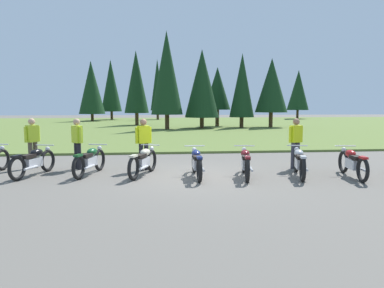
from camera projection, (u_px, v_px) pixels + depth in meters
The scene contains 14 objects.
ground_plane at pixel (194, 176), 10.33m from camera, with size 140.00×140.00×0.00m, color #605B54.
grass_moorland at pixel (167, 125), 36.88m from camera, with size 80.00×44.00×0.10m, color #5B7033.
forest_treeline at pixel (181, 86), 40.51m from camera, with size 33.38×25.23×8.80m.
motorcycle_black at pixel (34, 161), 10.37m from camera, with size 0.85×2.03×0.88m.
motorcycle_british_green at pixel (90, 160), 10.53m from camera, with size 0.79×2.05×0.88m.
motorcycle_cream at pixel (143, 161), 10.41m from camera, with size 0.91×2.00×0.88m.
motorcycle_navy at pixel (197, 163), 10.14m from camera, with size 0.62×2.10×0.88m.
motorcycle_maroon at pixel (246, 162), 10.17m from camera, with size 0.66×2.08×0.88m.
motorcycle_silver at pixel (299, 162), 10.23m from camera, with size 0.79×2.05×0.88m.
motorcycle_red at pixel (352, 163), 10.13m from camera, with size 0.62×2.09×0.88m.
rider_with_back_turned at pixel (77, 141), 11.39m from camera, with size 0.40×0.45×1.67m.
rider_near_row_end at pixel (144, 141), 11.24m from camera, with size 0.52×0.34×1.67m.
rider_checking_bike at pixel (296, 140), 11.52m from camera, with size 0.53×0.32×1.67m.
rider_in_hivis_vest at pixel (32, 140), 11.63m from camera, with size 0.40×0.44×1.67m.
Camera 1 is at (-1.11, -10.10, 2.08)m, focal length 32.60 mm.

